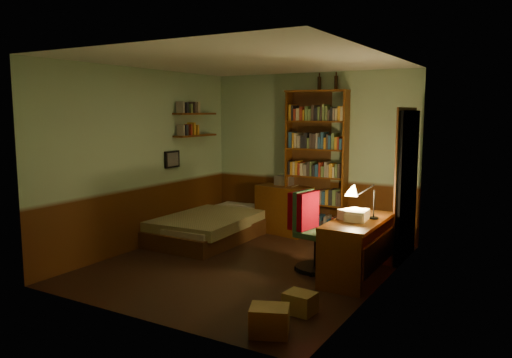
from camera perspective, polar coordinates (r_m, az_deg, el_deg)
The scene contains 24 objects.
floor at distance 6.63m, azimuth -1.11°, elevation -9.81°, with size 3.50×4.00×0.02m, color black.
ceiling at distance 6.35m, azimuth -1.17°, elevation 13.36°, with size 3.50×4.00×0.02m, color silver.
wall_back at distance 8.13m, azimuth 6.30°, elevation 2.83°, with size 3.50×0.02×2.60m, color #90AF8B.
wall_left at distance 7.43m, azimuth -12.80°, elevation 2.23°, with size 0.02×4.00×2.60m, color #90AF8B.
wall_right at distance 5.65m, azimuth 14.26°, elevation 0.50°, with size 0.02×4.00×2.60m, color #90AF8B.
wall_front at distance 4.78m, azimuth -13.87°, elevation -0.76°, with size 3.50×0.02×2.60m, color #90AF8B.
doorway at distance 6.94m, azimuth 16.88°, elevation -0.78°, with size 0.06×0.90×2.00m, color black.
door_trim at distance 6.95m, azimuth 16.59°, elevation -0.76°, with size 0.02×0.98×2.08m, color #442611.
bed at distance 7.96m, azimuth -4.78°, elevation -4.32°, with size 1.18×2.21×0.66m, color olive.
dresser at distance 8.20m, azimuth 3.17°, elevation -3.51°, with size 0.88×0.44×0.78m, color #562B0C.
mini_stereo at distance 8.25m, azimuth 3.29°, elevation -0.15°, with size 0.28×0.22×0.15m, color #B2B2B7.
bookshelf at distance 7.93m, azimuth 6.91°, elevation 1.67°, with size 0.99×0.31×2.32m, color #562B0C.
bottle_left at distance 8.01m, azimuth 7.24°, elevation 10.77°, with size 0.06×0.06×0.21m, color black.
bottle_right at distance 7.90m, azimuth 9.14°, elevation 10.79°, with size 0.06×0.06×0.21m, color black.
desk at distance 6.16m, azimuth 11.57°, elevation -7.79°, with size 0.55×1.32×0.71m, color #562B0C.
paper_stack at distance 6.09m, azimuth 10.97°, elevation -3.97°, with size 0.22×0.30×0.12m, color silver.
desk_lamp at distance 6.12m, azimuth 13.37°, elevation -1.35°, with size 0.20×0.20×0.67m, color black.
office_chair at distance 6.29m, azimuth 6.94°, elevation -5.94°, with size 0.51×0.45×1.01m, color #2B4E2F.
red_jacket at distance 6.09m, azimuth 4.12°, elevation 0.73°, with size 0.22×0.40×0.47m, color maroon.
wall_shelf_lower at distance 8.17m, azimuth -6.94°, elevation 4.96°, with size 0.20×0.90×0.03m, color #562B0C.
wall_shelf_upper at distance 8.16m, azimuth -6.98°, elevation 7.41°, with size 0.20×0.90×0.03m, color #562B0C.
framed_picture at distance 7.85m, azimuth -9.58°, elevation 2.24°, with size 0.04×0.32×0.26m, color black.
cardboard_box_a at distance 4.64m, azimuth 1.54°, elevation -15.87°, with size 0.35×0.28×0.26m, color olive.
cardboard_box_b at distance 5.12m, azimuth 5.07°, elevation -13.90°, with size 0.29×0.24×0.21m, color olive.
Camera 1 is at (3.31, -5.38, 1.99)m, focal length 35.00 mm.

